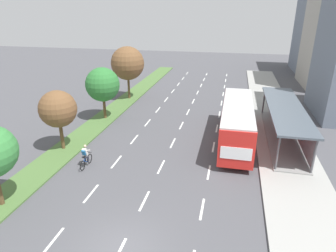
% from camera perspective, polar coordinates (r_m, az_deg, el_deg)
% --- Properties ---
extents(ground_plane, '(140.00, 140.00, 0.00)m').
position_cam_1_polar(ground_plane, '(15.53, -9.18, -22.55)').
color(ground_plane, '#4C4C51').
extents(median_strip, '(2.60, 52.00, 0.12)m').
position_cam_1_polar(median_strip, '(34.53, -10.03, 3.40)').
color(median_strip, '#4C7038').
rests_on(median_strip, ground).
extents(sidewalk_right, '(4.50, 52.00, 0.15)m').
position_cam_1_polar(sidewalk_right, '(32.34, 20.12, 1.11)').
color(sidewalk_right, '#9E9E99').
rests_on(sidewalk_right, ground).
extents(lane_divider_left, '(0.14, 48.27, 0.01)m').
position_cam_1_polar(lane_divider_left, '(31.80, -2.92, 1.99)').
color(lane_divider_left, white).
rests_on(lane_divider_left, ground).
extents(lane_divider_center, '(0.14, 48.27, 0.01)m').
position_cam_1_polar(lane_divider_center, '(31.09, 3.31, 1.51)').
color(lane_divider_center, white).
rests_on(lane_divider_center, ground).
extents(lane_divider_right, '(0.14, 48.27, 0.01)m').
position_cam_1_polar(lane_divider_right, '(30.77, 9.75, 1.00)').
color(lane_divider_right, white).
rests_on(lane_divider_right, ground).
extents(bus_shelter, '(2.90, 13.32, 2.86)m').
position_cam_1_polar(bus_shelter, '(27.52, 22.18, 1.24)').
color(bus_shelter, gray).
rests_on(bus_shelter, sidewalk_right).
extents(bus, '(2.54, 11.29, 3.37)m').
position_cam_1_polar(bus, '(25.53, 13.28, 1.25)').
color(bus, red).
rests_on(bus, ground).
extents(cyclist, '(0.46, 1.82, 1.71)m').
position_cam_1_polar(cyclist, '(22.23, -15.75, -5.79)').
color(cyclist, black).
rests_on(cyclist, ground).
extents(median_tree_second, '(2.94, 2.94, 4.87)m').
position_cam_1_polar(median_tree_second, '(24.49, -20.64, 3.09)').
color(median_tree_second, brown).
rests_on(median_tree_second, median_strip).
extents(median_tree_third, '(3.44, 3.44, 5.29)m').
position_cam_1_polar(median_tree_third, '(30.54, -12.62, 7.86)').
color(median_tree_third, brown).
rests_on(median_tree_third, median_strip).
extents(median_tree_fourth, '(4.10, 4.10, 6.49)m').
position_cam_1_polar(median_tree_fourth, '(37.13, -7.87, 11.98)').
color(median_tree_fourth, brown).
rests_on(median_tree_fourth, median_strip).
extents(building_far_right, '(11.12, 14.52, 12.71)m').
position_cam_1_polar(building_far_right, '(59.53, 29.63, 14.88)').
color(building_far_right, slate).
rests_on(building_far_right, ground).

